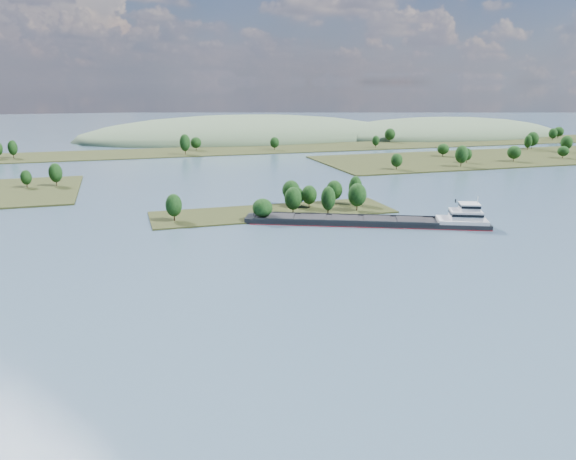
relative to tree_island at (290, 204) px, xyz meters
name	(u,v)px	position (x,y,z in m)	size (l,w,h in m)	color
ground	(324,254)	(-6.87, -59.18, -3.61)	(1800.00, 1800.00, 0.00)	#334759
tree_island	(290,204)	(0.00, 0.00, 0.00)	(100.00, 33.24, 13.70)	black
right_bank	(536,155)	(225.06, 120.57, -2.54)	(320.00, 90.00, 15.13)	black
back_shoreline	(208,151)	(1.28, 220.63, -2.96)	(900.00, 60.00, 16.28)	black
hill_east	(442,135)	(253.13, 290.82, -3.61)	(260.00, 140.00, 36.00)	#455D40
hill_west	(245,138)	(53.13, 320.82, -3.61)	(320.00, 160.00, 44.00)	#455D40
cargo_barge	(383,221)	(27.92, -30.21, -2.05)	(88.78, 46.54, 12.45)	black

